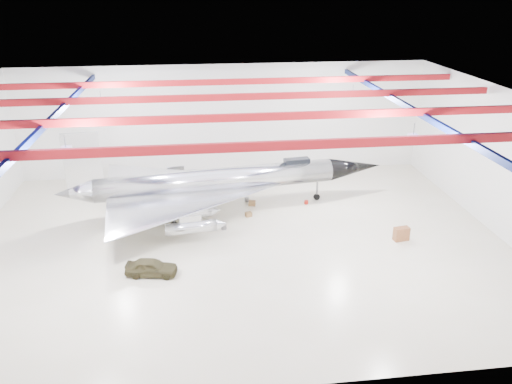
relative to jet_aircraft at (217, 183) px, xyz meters
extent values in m
plane|color=beige|center=(1.32, -5.85, -2.51)|extent=(40.00, 40.00, 0.00)
plane|color=silver|center=(1.32, 9.15, 2.99)|extent=(40.00, 0.00, 40.00)
plane|color=silver|center=(21.32, -5.85, 2.99)|extent=(0.00, 30.00, 30.00)
plane|color=#0A0F38|center=(1.32, -5.85, 8.49)|extent=(40.00, 40.00, 0.00)
cube|color=maroon|center=(1.32, -14.85, 7.89)|extent=(39.50, 0.25, 0.50)
cube|color=maroon|center=(1.32, -8.85, 7.89)|extent=(39.50, 0.25, 0.50)
cube|color=maroon|center=(1.32, -2.85, 7.89)|extent=(39.50, 0.25, 0.50)
cube|color=maroon|center=(1.32, 3.15, 7.89)|extent=(39.50, 0.25, 0.50)
cube|color=#0D194E|center=(-10.68, -5.85, 7.59)|extent=(0.25, 29.50, 0.40)
cube|color=#0D194E|center=(13.32, -5.85, 7.59)|extent=(0.25, 29.50, 0.40)
cube|color=silver|center=(-8.68, -11.85, 7.19)|extent=(0.55, 0.55, 0.25)
cube|color=silver|center=(11.32, -11.85, 7.19)|extent=(0.55, 0.55, 0.25)
cube|color=silver|center=(-8.68, 0.15, 7.19)|extent=(0.55, 0.55, 0.25)
cube|color=silver|center=(11.32, 0.15, 7.19)|extent=(0.55, 0.55, 0.25)
cylinder|color=silver|center=(0.06, 0.01, 0.29)|extent=(20.13, 4.46, 2.00)
cone|color=black|center=(12.48, 1.55, 0.29)|extent=(5.22, 2.61, 2.00)
cone|color=silver|center=(-11.38, -1.41, 0.29)|extent=(3.23, 2.36, 2.00)
cube|color=silver|center=(-10.38, -1.29, 2.90)|extent=(2.80, 0.47, 4.51)
cube|color=black|center=(7.01, 0.87, 1.34)|extent=(2.29, 1.07, 0.50)
cylinder|color=silver|center=(-2.25, -5.83, -1.11)|extent=(3.89, 1.36, 0.90)
cylinder|color=silver|center=(-2.56, -3.35, -1.11)|extent=(3.89, 1.36, 0.90)
cylinder|color=silver|center=(-3.30, 2.62, -1.11)|extent=(3.89, 1.36, 0.90)
cylinder|color=silver|center=(-3.61, 5.10, -1.11)|extent=(3.89, 1.36, 0.90)
cylinder|color=#59595B|center=(9.00, 1.12, -1.61)|extent=(0.18, 0.18, 1.80)
cylinder|color=black|center=(9.00, 1.12, -2.23)|extent=(0.58, 0.29, 0.56)
cylinder|color=#59595B|center=(-3.61, -2.97, -1.61)|extent=(0.18, 0.18, 1.80)
cylinder|color=black|center=(-3.61, -2.97, -2.23)|extent=(0.58, 0.29, 0.56)
cylinder|color=#59595B|center=(-4.23, 2.00, -1.61)|extent=(0.18, 0.18, 1.80)
cylinder|color=black|center=(-4.23, 2.00, -2.23)|extent=(0.58, 0.29, 0.56)
imported|color=#3B351D|center=(-4.93, -9.77, -1.92)|extent=(3.63, 1.93, 1.18)
cube|color=brown|center=(13.59, -7.13, -1.99)|extent=(1.23, 0.74, 1.06)
cube|color=olive|center=(-2.04, -1.45, -2.33)|extent=(0.64, 0.59, 0.36)
cube|color=#9F170F|center=(0.99, 3.28, -2.33)|extent=(0.61, 0.54, 0.36)
cylinder|color=#59595B|center=(0.31, -3.66, -2.32)|extent=(0.45, 0.45, 0.38)
cube|color=olive|center=(3.07, 0.63, -2.31)|extent=(0.68, 0.59, 0.41)
cube|color=#59595B|center=(-6.66, 2.80, -2.39)|extent=(0.38, 0.33, 0.24)
cylinder|color=#9F170F|center=(7.88, 0.34, -2.35)|extent=(0.45, 0.45, 0.32)
cube|color=olive|center=(2.52, -1.55, -2.33)|extent=(0.63, 0.56, 0.36)
cylinder|color=#59595B|center=(2.71, 1.56, -2.33)|extent=(0.54, 0.54, 0.37)
camera|label=1|loc=(-1.51, -39.14, 15.70)|focal=35.00mm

